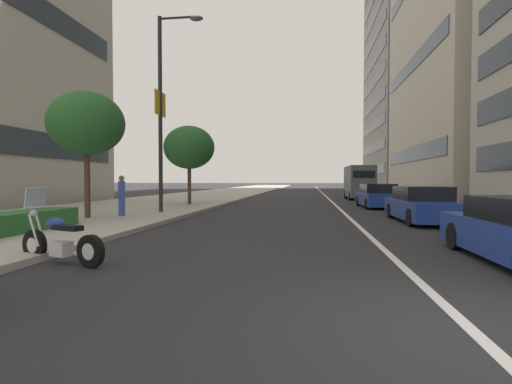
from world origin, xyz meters
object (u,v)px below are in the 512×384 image
(motorcycle_far_end_row, at_px, (60,241))
(street_lamp_with_banners, at_px, (166,97))
(street_tree_far_plaza, at_px, (189,148))
(delivery_van_ahead, at_px, (359,182))
(car_following_behind, at_px, (377,196))
(car_lead_in_lane, at_px, (422,205))
(pedestrian_on_plaza, at_px, (122,195))
(street_tree_near_plaza_corner, at_px, (86,124))

(motorcycle_far_end_row, height_order, street_lamp_with_banners, street_lamp_with_banners)
(street_lamp_with_banners, relative_size, street_tree_far_plaza, 1.87)
(delivery_van_ahead, height_order, street_tree_far_plaza, street_tree_far_plaza)
(car_following_behind, bearing_deg, delivery_van_ahead, -3.29)
(car_lead_in_lane, relative_size, pedestrian_on_plaza, 2.87)
(motorcycle_far_end_row, bearing_deg, car_lead_in_lane, -117.41)
(motorcycle_far_end_row, distance_m, car_lead_in_lane, 12.53)
(motorcycle_far_end_row, relative_size, car_following_behind, 0.46)
(street_tree_near_plaza_corner, distance_m, street_tree_far_plaza, 8.93)
(car_following_behind, distance_m, pedestrian_on_plaza, 14.25)
(car_following_behind, xyz_separation_m, delivery_van_ahead, (9.67, -0.19, 0.80))
(delivery_van_ahead, distance_m, street_tree_far_plaza, 15.36)
(car_lead_in_lane, xyz_separation_m, car_following_behind, (7.83, 0.32, 0.02))
(street_lamp_with_banners, bearing_deg, motorcycle_far_end_row, -170.61)
(street_tree_near_plaza_corner, bearing_deg, car_following_behind, -53.21)
(street_lamp_with_banners, relative_size, street_tree_near_plaza_corner, 1.82)
(car_following_behind, height_order, delivery_van_ahead, delivery_van_ahead)
(car_lead_in_lane, relative_size, street_tree_near_plaza_corner, 0.97)
(delivery_van_ahead, relative_size, pedestrian_on_plaza, 3.17)
(car_lead_in_lane, bearing_deg, street_lamp_with_banners, 80.75)
(car_lead_in_lane, xyz_separation_m, street_tree_near_plaza_corner, (-1.49, 12.79, 3.14))
(motorcycle_far_end_row, relative_size, street_tree_far_plaza, 0.45)
(car_following_behind, distance_m, delivery_van_ahead, 9.71)
(car_lead_in_lane, xyz_separation_m, street_tree_far_plaza, (7.34, 11.46, 2.93))
(car_following_behind, height_order, street_tree_near_plaza_corner, street_tree_near_plaza_corner)
(motorcycle_far_end_row, relative_size, pedestrian_on_plaza, 1.29)
(delivery_van_ahead, distance_m, street_tree_near_plaza_corner, 22.93)
(street_lamp_with_banners, relative_size, pedestrian_on_plaza, 5.38)
(street_tree_near_plaza_corner, bearing_deg, pedestrian_on_plaza, -44.20)
(street_lamp_with_banners, bearing_deg, street_tree_near_plaza_corner, 145.85)
(street_tree_far_plaza, xyz_separation_m, pedestrian_on_plaza, (-7.88, 0.40, -2.59))
(motorcycle_far_end_row, xyz_separation_m, car_following_behind, (16.50, -8.72, 0.23))
(car_lead_in_lane, relative_size, car_following_behind, 1.03)
(car_following_behind, xyz_separation_m, street_tree_near_plaza_corner, (-9.32, 12.46, 3.12))
(street_tree_far_plaza, bearing_deg, motorcycle_far_end_row, -171.42)
(car_lead_in_lane, distance_m, car_following_behind, 7.84)
(street_tree_far_plaza, bearing_deg, car_lead_in_lane, -122.65)
(motorcycle_far_end_row, bearing_deg, delivery_van_ahead, -90.00)
(car_following_behind, bearing_deg, pedestrian_on_plaza, 123.77)
(motorcycle_far_end_row, relative_size, street_tree_near_plaza_corner, 0.44)
(car_following_behind, relative_size, delivery_van_ahead, 0.88)
(street_lamp_with_banners, xyz_separation_m, pedestrian_on_plaza, (-2.07, 1.13, -4.40))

